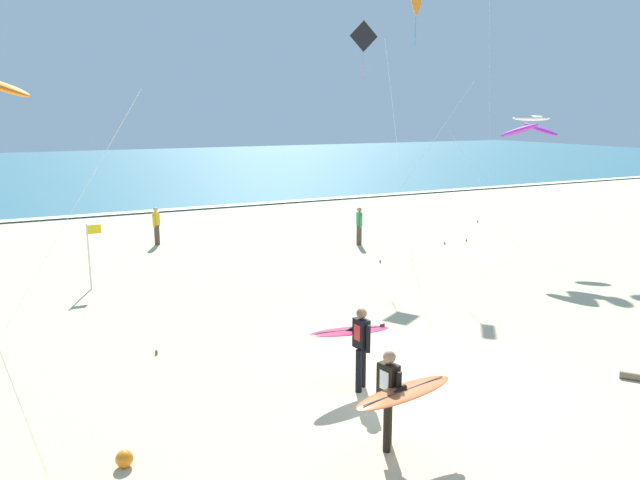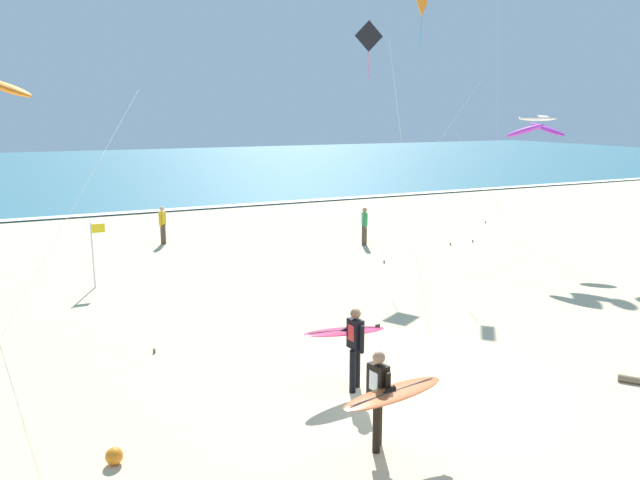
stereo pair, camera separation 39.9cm
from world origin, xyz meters
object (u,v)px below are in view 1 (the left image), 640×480
surfer_lead (357,338)px  kite_diamond_charcoal_distant (368,46)px  bystander_yellow_top (156,226)px  beach_ball (124,459)px  surfer_trailing (396,393)px  kite_arc_ivory_near (530,126)px  lifeguard_flag (90,250)px  bystander_green_top (359,226)px  kite_diamond_amber_far (415,12)px

surfer_lead → kite_diamond_charcoal_distant: (6.74, 10.92, 6.89)m
bystander_yellow_top → beach_ball: (-4.14, -16.57, -0.67)m
surfer_trailing → kite_diamond_charcoal_distant: bearing=61.0°
surfer_lead → bystander_yellow_top: size_ratio=1.24×
surfer_trailing → kite_diamond_charcoal_distant: kite_diamond_charcoal_distant is taller
surfer_lead → beach_ball: size_ratio=7.04×
kite_arc_ivory_near → lifeguard_flag: bearing=170.3°
kite_arc_ivory_near → bystander_green_top: 7.72m
surfer_trailing → kite_diamond_amber_far: kite_diamond_amber_far is taller
surfer_trailing → beach_ball: (-4.04, 1.53, -0.90)m
kite_diamond_amber_far → bystander_green_top: kite_diamond_amber_far is taller
bystander_yellow_top → lifeguard_flag: (-3.28, -5.79, 0.45)m
kite_arc_ivory_near → bystander_green_top: bearing=135.5°
bystander_green_top → surfer_trailing: bearing=-118.3°
kite_diamond_charcoal_distant → beach_ball: kite_diamond_charcoal_distant is taller
bystander_green_top → bystander_yellow_top: (-7.56, 3.86, 0.00)m
kite_diamond_amber_far → bystander_yellow_top: kite_diamond_amber_far is taller
kite_diamond_amber_far → surfer_lead: bearing=-129.3°
bystander_yellow_top → surfer_trailing: bearing=-90.3°
kite_diamond_charcoal_distant → lifeguard_flag: bearing=-174.4°
surfer_trailing → surfer_lead: bearing=74.4°
bystander_green_top → beach_ball: (-11.70, -12.71, -0.67)m
kite_diamond_charcoal_distant → beach_ball: size_ratio=31.62×
surfer_lead → bystander_green_top: size_ratio=1.24×
bystander_yellow_top → surfer_lead: bearing=-87.9°
kite_diamond_amber_far → beach_ball: size_ratio=36.24×
kite_arc_ivory_near → bystander_yellow_top: 15.40m
kite_diamond_amber_far → beach_ball: kite_diamond_amber_far is taller
kite_diamond_amber_far → kite_diamond_charcoal_distant: 2.16m
kite_diamond_charcoal_distant → lifeguard_flag: kite_diamond_charcoal_distant is taller
surfer_trailing → bystander_green_top: size_ratio=1.30×
lifeguard_flag → kite_diamond_charcoal_distant: bearing=5.6°
kite_arc_ivory_near → bystander_yellow_top: size_ratio=3.36×
kite_arc_ivory_near → kite_diamond_charcoal_distant: bearing=143.2°
bystander_green_top → lifeguard_flag: bearing=-169.9°
kite_diamond_amber_far → lifeguard_flag: (-12.23, -0.36, -7.90)m
kite_diamond_charcoal_distant → bystander_green_top: 7.17m
surfer_trailing → kite_arc_ivory_near: (12.31, 9.68, 3.91)m
surfer_lead → surfer_trailing: (-0.68, -2.43, 0.00)m
surfer_lead → kite_arc_ivory_near: bearing=31.9°
surfer_lead → beach_ball: (-4.72, -0.90, -0.90)m
kite_diamond_charcoal_distant → lifeguard_flag: 12.55m
beach_ball → surfer_lead: bearing=10.8°
kite_diamond_amber_far → bystander_yellow_top: bearing=148.8°
beach_ball → kite_diamond_amber_far: bearing=40.4°
surfer_lead → kite_arc_ivory_near: size_ratio=0.37×
kite_diamond_charcoal_distant → bystander_green_top: bearing=74.5°
kite_diamond_charcoal_distant → bystander_green_top: (0.25, 0.89, -7.11)m
surfer_trailing → kite_arc_ivory_near: size_ratio=0.39×
surfer_lead → lifeguard_flag: size_ratio=0.94×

